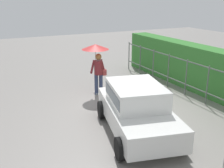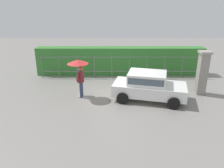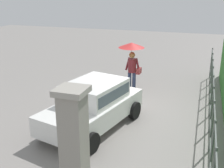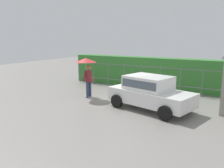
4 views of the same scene
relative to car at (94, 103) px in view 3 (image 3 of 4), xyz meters
The scene contains 5 objects.
ground_plane 1.75m from the car, 151.30° to the left, with size 40.00×40.00×0.00m, color gray.
car is the anchor object (origin of this frame).
pedestrian 3.71m from the car, behind, with size 1.09×1.09×2.09m.
gate_pillar 3.16m from the car, 14.53° to the left, with size 0.60×0.60×2.42m.
fence_section 3.75m from the car, 110.56° to the left, with size 10.61×0.05×1.50m.
Camera 3 is at (9.01, 2.37, 4.23)m, focal length 45.63 mm.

